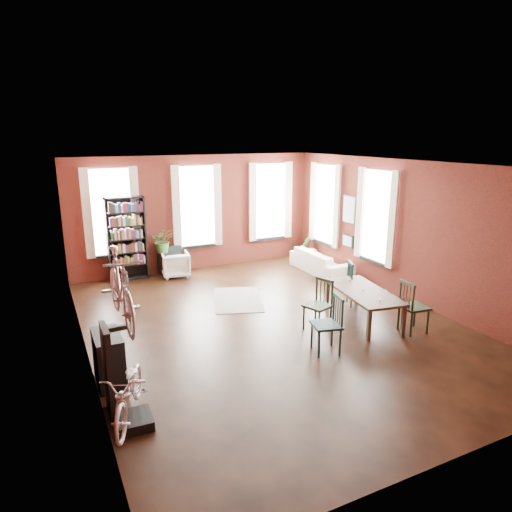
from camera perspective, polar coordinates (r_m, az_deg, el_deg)
room at (r=9.42m, az=1.49°, el=5.17°), size 9.00×9.04×3.22m
dining_table at (r=9.68m, az=13.17°, el=-6.06°), size 1.18×2.05×0.66m
dining_chair_a at (r=8.16m, az=8.78°, el=-8.48°), size 0.58×0.58×1.03m
dining_chair_b at (r=9.04m, az=7.71°, el=-6.14°), size 0.59×0.59×1.00m
dining_chair_c at (r=9.38m, az=19.16°, el=-6.00°), size 0.52×0.52×1.03m
dining_chair_d at (r=10.50m, az=12.67°, el=-3.37°), size 0.61×0.61×1.00m
bookshelf at (r=12.38m, az=-15.87°, el=2.09°), size 1.00×0.32×2.20m
white_armchair at (r=12.51m, az=-10.05°, el=-0.90°), size 0.79×0.75×0.73m
cream_sofa at (r=12.81m, az=8.13°, el=-0.25°), size 0.61×2.08×0.81m
striped_rug at (r=10.70m, az=-2.29°, el=-5.45°), size 1.59×1.98×0.01m
bike_trainer at (r=6.62m, az=-15.01°, el=-19.30°), size 0.50×0.50×0.14m
bike_wall_rack at (r=6.63m, az=-17.99°, el=-13.61°), size 0.16×0.60×1.30m
console_table at (r=7.55m, az=-17.93°, el=-12.07°), size 0.40×0.80×0.80m
plant_stand at (r=12.77m, az=-11.30°, el=-0.90°), size 0.38×0.38×0.62m
plant_by_sofa at (r=14.00m, az=6.02°, el=0.12°), size 0.53×0.81×0.33m
plant_small at (r=10.88m, az=15.94°, el=-5.35°), size 0.41×0.39×0.13m
bicycle_floor at (r=6.19m, az=-15.74°, el=-13.29°), size 0.77×0.90×1.46m
bicycle_hung at (r=6.11m, az=-16.79°, el=-0.94°), size 0.47×1.00×1.66m
plant_on_stand at (r=12.62m, az=-11.55°, el=1.59°), size 0.68×0.74×0.53m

